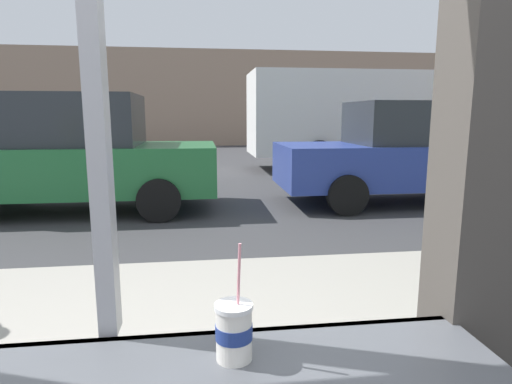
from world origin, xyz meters
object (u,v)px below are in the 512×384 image
object	(u,v)px
soda_cup_left	(234,331)
parked_car_blue	(414,152)
parked_car_green	(72,154)
box_truck	(369,116)

from	to	relation	value
soda_cup_left	parked_car_blue	bearing A→B (deg)	59.14
parked_car_green	parked_car_blue	distance (m)	5.79
parked_car_green	box_truck	world-z (taller)	box_truck
soda_cup_left	parked_car_green	distance (m)	6.52
soda_cup_left	parked_car_green	bearing A→B (deg)	108.83
box_truck	parked_car_green	bearing A→B (deg)	-144.81
soda_cup_left	box_truck	distance (m)	12.05
soda_cup_left	parked_car_green	size ratio (longest dim) A/B	0.07
soda_cup_left	parked_car_green	xyz separation A→B (m)	(-2.10, 6.17, -0.09)
soda_cup_left	parked_car_blue	distance (m)	7.18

